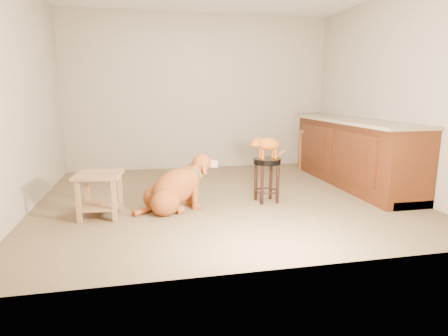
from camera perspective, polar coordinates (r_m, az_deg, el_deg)
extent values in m
cube|color=brown|center=(4.75, 0.02, -4.52)|extent=(4.50, 4.00, 0.01)
cube|color=#9E9380|center=(6.54, -3.68, 11.37)|extent=(4.50, 0.04, 2.60)
cube|color=#9E9380|center=(2.64, 9.20, 11.12)|extent=(4.50, 0.04, 2.60)
cube|color=#9E9380|center=(4.65, -28.68, 9.98)|extent=(0.04, 4.00, 2.60)
cube|color=#9E9380|center=(5.49, 24.07, 10.40)|extent=(0.04, 4.00, 2.60)
cube|color=#4D220D|center=(5.64, 19.12, 2.08)|extent=(0.60, 2.50, 0.90)
cube|color=gray|center=(5.58, 19.17, 6.84)|extent=(0.70, 2.56, 0.04)
cube|color=black|center=(5.74, 19.20, -1.85)|extent=(0.52, 2.50, 0.10)
cube|color=#4D220D|center=(5.01, 19.30, 1.53)|extent=(0.02, 0.90, 0.62)
cube|color=#4D220D|center=(5.97, 13.88, 3.34)|extent=(0.02, 0.90, 0.62)
cube|color=#3F1B0B|center=(5.01, 19.18, 1.53)|extent=(0.02, 0.60, 0.40)
cube|color=#3F1B0B|center=(5.96, 13.77, 3.34)|extent=(0.02, 0.60, 0.40)
cylinder|color=black|center=(4.68, 7.14, -1.89)|extent=(0.04, 0.04, 0.47)
cylinder|color=black|center=(4.60, 4.87, -2.06)|extent=(0.04, 0.04, 0.47)
cylinder|color=black|center=(4.50, 8.17, -2.45)|extent=(0.04, 0.04, 0.47)
cylinder|color=black|center=(4.42, 5.83, -2.64)|extent=(0.04, 0.04, 0.47)
torus|color=black|center=(4.57, 6.47, -3.47)|extent=(0.30, 0.30, 0.02)
cylinder|color=black|center=(4.49, 6.58, 1.06)|extent=(0.33, 0.33, 0.06)
cube|color=brown|center=(6.72, 13.45, 2.71)|extent=(0.05, 0.05, 0.64)
cube|color=brown|center=(6.52, 11.63, 2.52)|extent=(0.05, 0.05, 0.64)
cube|color=brown|center=(6.52, 15.28, 2.36)|extent=(0.05, 0.05, 0.64)
cube|color=brown|center=(6.31, 13.45, 2.16)|extent=(0.05, 0.05, 0.64)
cube|color=brown|center=(6.47, 13.59, 5.41)|extent=(0.47, 0.47, 0.04)
cube|color=#946A44|center=(4.33, -15.55, -3.52)|extent=(0.05, 0.05, 0.44)
cube|color=#946A44|center=(4.40, -20.11, -3.55)|extent=(0.05, 0.05, 0.44)
cube|color=#946A44|center=(3.99, -16.40, -4.82)|extent=(0.05, 0.05, 0.44)
cube|color=#946A44|center=(4.07, -21.33, -4.83)|extent=(0.05, 0.05, 0.44)
cube|color=#946A44|center=(4.14, -18.56, -0.96)|extent=(0.51, 0.51, 0.04)
cube|color=#946A44|center=(4.22, -18.27, -5.43)|extent=(0.43, 0.43, 0.03)
ellipsoid|color=brown|center=(4.31, -10.09, -4.45)|extent=(0.39, 0.36, 0.30)
ellipsoid|color=brown|center=(4.09, -8.93, -5.28)|extent=(0.39, 0.36, 0.30)
cylinder|color=brown|center=(4.41, -8.18, -5.42)|extent=(0.10, 0.11, 0.09)
cylinder|color=brown|center=(4.16, -6.75, -6.41)|extent=(0.10, 0.11, 0.09)
ellipsoid|color=brown|center=(4.22, -7.56, -3.01)|extent=(0.75, 0.54, 0.61)
ellipsoid|color=brown|center=(4.27, -5.40, -1.76)|extent=(0.32, 0.34, 0.31)
cylinder|color=brown|center=(4.40, -5.37, -3.49)|extent=(0.10, 0.10, 0.35)
cylinder|color=brown|center=(4.25, -4.43, -4.00)|extent=(0.10, 0.10, 0.35)
sphere|color=brown|center=(4.45, -5.01, -5.35)|extent=(0.09, 0.09, 0.09)
sphere|color=brown|center=(4.31, -4.06, -5.92)|extent=(0.09, 0.09, 0.09)
cylinder|color=brown|center=(4.28, -4.51, -0.43)|extent=(0.26, 0.22, 0.22)
ellipsoid|color=brown|center=(4.31, -3.41, 0.78)|extent=(0.28, 0.26, 0.21)
cube|color=tan|center=(4.36, -1.99, 0.69)|extent=(0.17, 0.12, 0.10)
sphere|color=black|center=(4.40, -1.19, 0.84)|extent=(0.05, 0.05, 0.05)
cube|color=brown|center=(4.39, -4.20, 0.61)|extent=(0.06, 0.07, 0.16)
cube|color=brown|center=(4.22, -3.04, 0.17)|extent=(0.06, 0.07, 0.16)
torus|color=#0A5453|center=(4.29, -4.51, -0.56)|extent=(0.18, 0.23, 0.19)
cylinder|color=#D8BF4C|center=(4.32, -3.94, -1.34)|extent=(0.02, 0.04, 0.04)
cylinder|color=brown|center=(4.22, -12.08, -6.41)|extent=(0.26, 0.22, 0.07)
ellipsoid|color=#8B410D|center=(4.47, 6.82, 3.65)|extent=(0.31, 0.17, 0.19)
cylinder|color=#8B410D|center=(4.49, 5.55, 2.21)|extent=(0.03, 0.03, 0.11)
sphere|color=#8B410D|center=(4.49, 5.54, 1.65)|extent=(0.04, 0.04, 0.04)
cylinder|color=#8B410D|center=(4.41, 5.94, 2.06)|extent=(0.03, 0.03, 0.11)
sphere|color=#8B410D|center=(4.42, 5.93, 1.48)|extent=(0.04, 0.04, 0.04)
cylinder|color=#8B410D|center=(4.55, 7.43, 2.30)|extent=(0.03, 0.03, 0.11)
sphere|color=#8B410D|center=(4.56, 7.41, 1.75)|extent=(0.04, 0.04, 0.04)
cylinder|color=#8B410D|center=(4.48, 7.84, 2.15)|extent=(0.03, 0.03, 0.11)
sphere|color=#8B410D|center=(4.49, 7.83, 1.58)|extent=(0.04, 0.04, 0.04)
sphere|color=#8B410D|center=(4.41, 4.97, 3.82)|extent=(0.11, 0.11, 0.11)
sphere|color=#8B410D|center=(4.39, 4.41, 3.67)|extent=(0.04, 0.04, 0.04)
sphere|color=brown|center=(4.38, 4.21, 3.66)|extent=(0.02, 0.02, 0.02)
cone|color=#8B410D|center=(4.43, 4.95, 4.63)|extent=(0.05, 0.05, 0.05)
cone|color=#C66B60|center=(4.43, 4.92, 4.59)|extent=(0.03, 0.03, 0.03)
cone|color=#8B410D|center=(4.37, 5.27, 4.52)|extent=(0.05, 0.05, 0.05)
cone|color=#C66B60|center=(4.37, 5.24, 4.48)|extent=(0.03, 0.03, 0.03)
cylinder|color=#8B410D|center=(4.59, 8.30, 1.96)|extent=(0.21, 0.14, 0.11)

